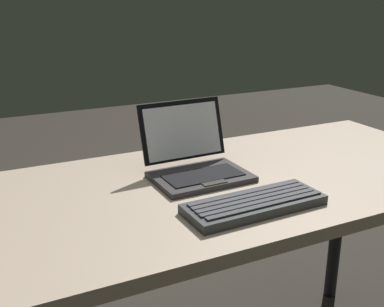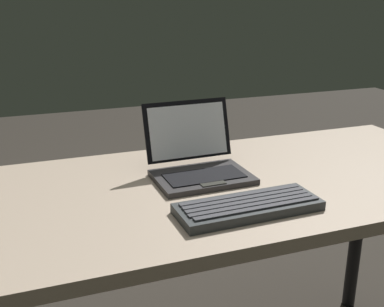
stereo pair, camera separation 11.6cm
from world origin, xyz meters
name	(u,v)px [view 1 (the left image)]	position (x,y,z in m)	size (l,w,h in m)	color
desk	(215,210)	(0.00, 0.00, 0.65)	(1.52, 0.64, 0.73)	tan
laptop_front	(195,162)	(-0.03, 0.06, 0.77)	(0.25, 0.22, 0.18)	#2A2829
external_keyboard	(256,203)	(0.00, -0.18, 0.74)	(0.33, 0.13, 0.03)	#2C3031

